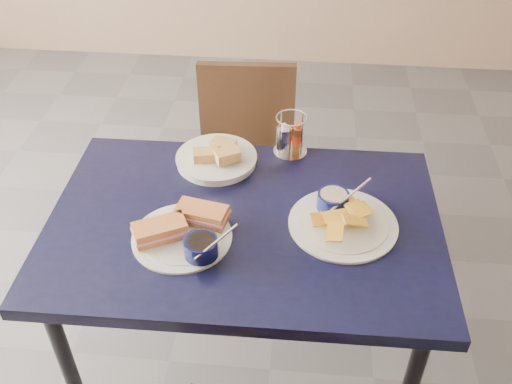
# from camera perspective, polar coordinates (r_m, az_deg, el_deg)

# --- Properties ---
(ground) EXTENTS (6.00, 6.00, 0.00)m
(ground) POSITION_cam_1_polar(r_m,az_deg,el_deg) (2.19, 1.39, -17.31)
(ground) COLOR #4C4C51
(ground) RESTS_ON ground
(dining_table) EXTENTS (1.11, 0.75, 0.75)m
(dining_table) POSITION_cam_1_polar(r_m,az_deg,el_deg) (1.66, -1.17, -4.67)
(dining_table) COLOR black
(dining_table) RESTS_ON ground
(chair_far) EXTENTS (0.41, 0.39, 0.82)m
(chair_far) POSITION_cam_1_polar(r_m,az_deg,el_deg) (2.35, -0.90, 3.99)
(chair_far) COLOR #311D10
(chair_far) RESTS_ON ground
(sandwich_plate) EXTENTS (0.30, 0.27, 0.12)m
(sandwich_plate) POSITION_cam_1_polar(r_m,az_deg,el_deg) (1.55, -7.08, -3.96)
(sandwich_plate) COLOR white
(sandwich_plate) RESTS_ON dining_table
(plantain_plate) EXTENTS (0.30, 0.30, 0.12)m
(plantain_plate) POSITION_cam_1_polar(r_m,az_deg,el_deg) (1.61, 8.43, -2.38)
(plantain_plate) COLOR white
(plantain_plate) RESTS_ON dining_table
(bread_basket) EXTENTS (0.25, 0.25, 0.07)m
(bread_basket) POSITION_cam_1_polar(r_m,az_deg,el_deg) (1.81, -3.92, 3.43)
(bread_basket) COLOR white
(bread_basket) RESTS_ON dining_table
(condiment_caddy) EXTENTS (0.11, 0.11, 0.14)m
(condiment_caddy) POSITION_cam_1_polar(r_m,az_deg,el_deg) (1.84, 3.35, 5.47)
(condiment_caddy) COLOR silver
(condiment_caddy) RESTS_ON dining_table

